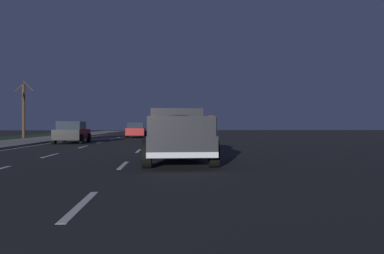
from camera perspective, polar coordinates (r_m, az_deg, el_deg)
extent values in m
plane|color=black|center=(28.40, -10.16, -2.32)|extent=(144.00, 144.00, 0.00)
cube|color=gray|center=(30.14, -24.40, -2.07)|extent=(108.00, 4.00, 0.12)
cube|color=silver|center=(6.55, -16.05, -10.95)|extent=(2.40, 0.14, 0.01)
cube|color=silver|center=(12.56, -10.10, -5.55)|extent=(2.40, 0.14, 0.01)
cube|color=silver|center=(19.39, -7.89, -3.50)|extent=(2.40, 0.14, 0.01)
cube|color=silver|center=(24.99, -6.99, -2.66)|extent=(2.40, 0.14, 0.01)
cube|color=silver|center=(30.17, -6.46, -2.16)|extent=(2.40, 0.14, 0.01)
cube|color=silver|center=(35.52, -6.07, -1.79)|extent=(2.40, 0.14, 0.01)
cube|color=silver|center=(41.04, -5.77, -1.51)|extent=(2.40, 0.14, 0.01)
cube|color=silver|center=(47.91, -5.50, -1.26)|extent=(2.40, 0.14, 0.01)
cube|color=silver|center=(53.79, -5.33, -1.09)|extent=(2.40, 0.14, 0.01)
cube|color=silver|center=(60.15, -5.17, -0.95)|extent=(2.40, 0.14, 0.01)
cube|color=silver|center=(66.18, -5.05, -0.84)|extent=(2.40, 0.14, 0.01)
cube|color=silver|center=(72.64, -4.95, -0.74)|extent=(2.40, 0.14, 0.01)
cube|color=silver|center=(78.40, -4.87, -0.67)|extent=(2.40, 0.14, 0.01)
cube|color=silver|center=(17.40, -20.12, -3.95)|extent=(2.40, 0.14, 0.01)
cube|color=silver|center=(23.77, -15.68, -2.81)|extent=(2.40, 0.14, 0.01)
cube|color=silver|center=(29.54, -13.35, -2.21)|extent=(2.40, 0.14, 0.01)
cube|color=silver|center=(35.39, -11.77, -1.80)|extent=(2.40, 0.14, 0.01)
cube|color=silver|center=(40.87, -10.71, -1.53)|extent=(2.40, 0.14, 0.01)
cube|color=silver|center=(46.76, -9.84, -1.30)|extent=(2.40, 0.14, 0.01)
cube|color=silver|center=(52.00, -9.24, -1.14)|extent=(2.40, 0.14, 0.01)
cube|color=silver|center=(57.25, -8.75, -1.01)|extent=(2.40, 0.14, 0.01)
cube|color=silver|center=(63.67, -8.26, -0.88)|extent=(2.40, 0.14, 0.01)
cube|color=silver|center=(68.69, -7.93, -0.80)|extent=(2.40, 0.14, 0.01)
cube|color=silver|center=(74.94, -7.60, -0.71)|extent=(2.40, 0.14, 0.01)
cube|color=silver|center=(81.01, -7.32, -0.64)|extent=(2.40, 0.14, 0.01)
cube|color=silver|center=(29.41, -20.19, -2.23)|extent=(108.00, 0.14, 0.01)
cube|color=#232328|center=(13.37, -2.19, -2.33)|extent=(5.45, 2.13, 0.60)
cube|color=#232328|center=(14.55, -2.44, 0.83)|extent=(2.20, 1.89, 0.90)
cube|color=#1E2833|center=(13.50, -2.22, 1.09)|extent=(0.08, 1.44, 0.50)
cube|color=#232328|center=(12.26, -6.30, 0.14)|extent=(3.03, 0.15, 0.56)
cube|color=#232328|center=(12.37, 2.44, 0.14)|extent=(3.03, 0.15, 0.56)
cube|color=#232328|center=(10.70, -1.42, 0.12)|extent=(0.13, 1.88, 0.56)
cube|color=silver|center=(10.74, -1.42, -4.15)|extent=(0.17, 2.00, 0.16)
cube|color=red|center=(10.69, -5.70, 1.19)|extent=(0.06, 0.14, 0.20)
cube|color=red|center=(10.80, 2.82, 1.19)|extent=(0.06, 0.14, 0.20)
ellipsoid|color=#4C422D|center=(12.28, -1.91, 0.33)|extent=(2.63, 1.58, 0.64)
sphere|color=silver|center=(12.76, -3.66, -0.30)|extent=(0.40, 0.40, 0.40)
sphere|color=beige|center=(11.70, -0.27, -0.45)|extent=(0.34, 0.34, 0.34)
cylinder|color=black|center=(15.15, -6.33, -2.98)|extent=(0.84, 0.28, 0.84)
cylinder|color=black|center=(15.24, 1.21, -2.96)|extent=(0.84, 0.28, 0.84)
cylinder|color=black|center=(11.59, -6.66, -3.97)|extent=(0.84, 0.28, 0.84)
cylinder|color=black|center=(11.72, 3.19, -3.93)|extent=(0.84, 0.28, 0.84)
cube|color=black|center=(28.88, -17.20, -1.03)|extent=(4.45, 1.92, 0.70)
cube|color=#1E2833|center=(28.62, -17.30, 0.22)|extent=(2.51, 1.65, 0.56)
cylinder|color=black|center=(30.54, -18.28, -1.51)|extent=(0.68, 0.22, 0.68)
cylinder|color=black|center=(30.19, -14.95, -1.52)|extent=(0.68, 0.22, 0.68)
cylinder|color=black|center=(27.63, -19.66, -1.69)|extent=(0.68, 0.22, 0.68)
cylinder|color=black|center=(27.24, -15.99, -1.72)|extent=(0.68, 0.22, 0.68)
cube|color=red|center=(26.77, -18.14, -1.03)|extent=(0.12, 1.51, 0.10)
cube|color=#B2B5BA|center=(23.03, -2.45, -1.34)|extent=(4.40, 1.80, 0.70)
cube|color=#1E2833|center=(22.77, -2.43, 0.22)|extent=(2.47, 1.59, 0.56)
cylinder|color=black|center=(24.53, -4.64, -1.92)|extent=(0.68, 0.22, 0.68)
cylinder|color=black|center=(24.57, -0.44, -1.92)|extent=(0.68, 0.22, 0.68)
cylinder|color=black|center=(21.54, -4.74, -2.23)|extent=(0.68, 0.22, 0.68)
cylinder|color=black|center=(21.59, 0.04, -2.22)|extent=(0.68, 0.22, 0.68)
cube|color=red|center=(20.88, -2.30, -1.37)|extent=(0.08, 1.51, 0.10)
cube|color=maroon|center=(39.98, -8.25, -0.67)|extent=(4.43, 1.88, 0.70)
cube|color=#1E2833|center=(39.72, -8.27, 0.24)|extent=(2.49, 1.63, 0.56)
cylinder|color=black|center=(41.53, -9.36, -1.03)|extent=(0.68, 0.22, 0.68)
cylinder|color=black|center=(41.43, -6.88, -1.03)|extent=(0.68, 0.22, 0.68)
cylinder|color=black|center=(38.55, -9.71, -1.13)|extent=(0.68, 0.22, 0.68)
cylinder|color=black|center=(38.44, -7.04, -1.13)|extent=(0.68, 0.22, 0.68)
cube|color=red|center=(37.83, -8.44, -0.64)|extent=(0.11, 1.51, 0.10)
cylinder|color=#423323|center=(42.24, -23.55, 2.13)|extent=(0.28, 0.28, 5.33)
cylinder|color=#423323|center=(42.08, -22.95, 5.60)|extent=(0.36, 1.14, 1.12)
cylinder|color=#423323|center=(42.02, -23.68, 4.28)|extent=(0.71, 0.14, 1.15)
cylinder|color=#423323|center=(42.48, -24.10, 5.28)|extent=(0.17, 0.89, 0.85)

